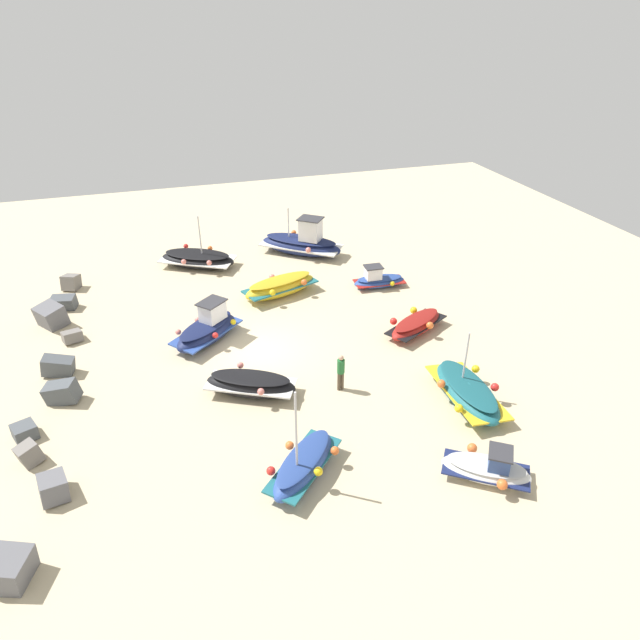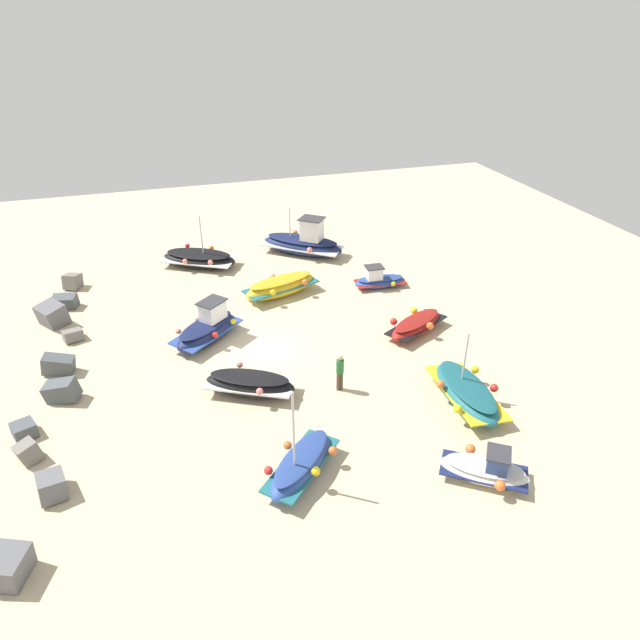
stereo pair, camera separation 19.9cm
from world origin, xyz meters
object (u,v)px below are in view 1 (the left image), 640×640
object	(u,v)px
fishing_boat_5	(198,259)
fishing_boat_7	(416,325)
fishing_boat_1	(304,465)
fishing_boat_9	(487,468)
fishing_boat_4	(378,280)
fishing_boat_2	(251,384)
fishing_boat_8	(207,329)
person_walking	(341,370)
fishing_boat_0	(302,243)
fishing_boat_6	(467,391)
fishing_boat_3	(280,286)

from	to	relation	value
fishing_boat_5	fishing_boat_7	distance (m)	14.61
fishing_boat_1	fishing_boat_9	world-z (taller)	fishing_boat_1
fishing_boat_4	fishing_boat_2	bearing A→B (deg)	44.26
fishing_boat_8	person_walking	xyz separation A→B (m)	(-5.63, -4.79, 0.34)
fishing_boat_4	fishing_boat_8	world-z (taller)	fishing_boat_8
fishing_boat_9	fishing_boat_4	bearing A→B (deg)	116.35
fishing_boat_1	fishing_boat_7	xyz separation A→B (m)	(7.65, -7.99, -0.08)
fishing_boat_0	fishing_boat_4	world-z (taller)	fishing_boat_0
fishing_boat_0	fishing_boat_4	bearing A→B (deg)	-25.46
fishing_boat_1	fishing_boat_2	bearing A→B (deg)	53.82
fishing_boat_0	fishing_boat_1	distance (m)	19.60
fishing_boat_2	fishing_boat_6	bearing A→B (deg)	6.68
fishing_boat_0	fishing_boat_4	xyz separation A→B (m)	(-5.92, -2.84, -0.33)
fishing_boat_6	fishing_boat_8	xyz separation A→B (m)	(7.96, 9.42, 0.14)
fishing_boat_2	fishing_boat_6	distance (m)	8.87
fishing_boat_2	fishing_boat_6	size ratio (longest dim) A/B	0.94
fishing_boat_1	fishing_boat_8	bearing A→B (deg)	55.93
fishing_boat_5	person_walking	world-z (taller)	fishing_boat_5
fishing_boat_5	fishing_boat_7	world-z (taller)	fishing_boat_5
fishing_boat_3	fishing_boat_6	size ratio (longest dim) A/B	1.07
fishing_boat_9	fishing_boat_7	bearing A→B (deg)	113.00
fishing_boat_9	fishing_boat_1	bearing A→B (deg)	-163.39
fishing_boat_0	fishing_boat_2	distance (m)	15.04
fishing_boat_9	fishing_boat_0	bearing A→B (deg)	126.51
fishing_boat_0	person_walking	world-z (taller)	fishing_boat_0
fishing_boat_1	fishing_boat_8	xyz separation A→B (m)	(9.93, 1.93, 0.14)
fishing_boat_3	person_walking	distance (m)	9.26
fishing_boat_0	fishing_boat_1	xyz separation A→B (m)	(-18.85, 5.36, -0.25)
fishing_boat_4	fishing_boat_7	distance (m)	5.29
fishing_boat_8	fishing_boat_9	world-z (taller)	fishing_boat_8
fishing_boat_7	fishing_boat_9	size ratio (longest dim) A/B	1.18
fishing_boat_3	fishing_boat_1	bearing A→B (deg)	61.24
fishing_boat_6	person_walking	world-z (taller)	fishing_boat_6
fishing_boat_0	fishing_boat_5	world-z (taller)	fishing_boat_5
fishing_boat_2	person_walking	size ratio (longest dim) A/B	2.37
fishing_boat_5	fishing_boat_2	bearing A→B (deg)	122.14
fishing_boat_3	fishing_boat_5	bearing A→B (deg)	-71.93
fishing_boat_1	fishing_boat_9	size ratio (longest dim) A/B	1.21
fishing_boat_8	fishing_boat_0	bearing A→B (deg)	9.63
fishing_boat_7	fishing_boat_8	distance (m)	10.18
fishing_boat_1	fishing_boat_7	world-z (taller)	fishing_boat_1
fishing_boat_0	fishing_boat_3	world-z (taller)	fishing_boat_0
fishing_boat_9	person_walking	size ratio (longest dim) A/B	1.89
fishing_boat_0	person_walking	size ratio (longest dim) A/B	3.18
fishing_boat_3	fishing_boat_4	world-z (taller)	fishing_boat_4
fishing_boat_8	person_walking	world-z (taller)	fishing_boat_8
fishing_boat_8	fishing_boat_9	xyz separation A→B (m)	(-11.90, -7.91, -0.24)
fishing_boat_7	fishing_boat_9	distance (m)	9.82
fishing_boat_6	fishing_boat_2	bearing A→B (deg)	-109.61
fishing_boat_3	fishing_boat_7	xyz separation A→B (m)	(-5.90, -5.41, -0.13)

